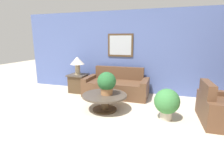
{
  "coord_description": "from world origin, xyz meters",
  "views": [
    {
      "loc": [
        1.06,
        -2.66,
        1.71
      ],
      "look_at": [
        -0.36,
        1.84,
        0.61
      ],
      "focal_mm": 28.0,
      "sensor_mm": 36.0,
      "label": 1
    }
  ],
  "objects_px": {
    "couch_main": "(116,87)",
    "table_lamp": "(77,62)",
    "armchair": "(223,110)",
    "side_table": "(78,83)",
    "potted_plant_on_table": "(107,83)",
    "potted_plant_floor": "(167,102)",
    "coffee_table": "(105,99)"
  },
  "relations": [
    {
      "from": "side_table",
      "to": "potted_plant_floor",
      "type": "relative_size",
      "value": 0.86
    },
    {
      "from": "side_table",
      "to": "potted_plant_on_table",
      "type": "distance_m",
      "value": 1.88
    },
    {
      "from": "couch_main",
      "to": "side_table",
      "type": "height_order",
      "value": "couch_main"
    },
    {
      "from": "couch_main",
      "to": "side_table",
      "type": "xyz_separation_m",
      "value": [
        -1.32,
        -0.0,
        0.02
      ]
    },
    {
      "from": "couch_main",
      "to": "potted_plant_floor",
      "type": "height_order",
      "value": "couch_main"
    },
    {
      "from": "couch_main",
      "to": "table_lamp",
      "type": "xyz_separation_m",
      "value": [
        -1.32,
        -0.0,
        0.72
      ]
    },
    {
      "from": "couch_main",
      "to": "coffee_table",
      "type": "xyz_separation_m",
      "value": [
        0.05,
        -1.21,
        0.01
      ]
    },
    {
      "from": "armchair",
      "to": "coffee_table",
      "type": "bearing_deg",
      "value": 89.95
    },
    {
      "from": "coffee_table",
      "to": "table_lamp",
      "type": "distance_m",
      "value": 1.95
    },
    {
      "from": "couch_main",
      "to": "coffee_table",
      "type": "distance_m",
      "value": 1.21
    },
    {
      "from": "table_lamp",
      "to": "couch_main",
      "type": "bearing_deg",
      "value": 0.2
    },
    {
      "from": "couch_main",
      "to": "potted_plant_on_table",
      "type": "relative_size",
      "value": 3.51
    },
    {
      "from": "coffee_table",
      "to": "side_table",
      "type": "distance_m",
      "value": 1.82
    },
    {
      "from": "table_lamp",
      "to": "potted_plant_floor",
      "type": "xyz_separation_m",
      "value": [
        2.82,
        -1.29,
        -0.61
      ]
    },
    {
      "from": "couch_main",
      "to": "table_lamp",
      "type": "relative_size",
      "value": 3.35
    },
    {
      "from": "couch_main",
      "to": "side_table",
      "type": "relative_size",
      "value": 3.28
    },
    {
      "from": "couch_main",
      "to": "potted_plant_on_table",
      "type": "distance_m",
      "value": 1.25
    },
    {
      "from": "potted_plant_floor",
      "to": "couch_main",
      "type": "bearing_deg",
      "value": 139.39
    },
    {
      "from": "armchair",
      "to": "potted_plant_floor",
      "type": "bearing_deg",
      "value": 97.05
    },
    {
      "from": "armchair",
      "to": "couch_main",
      "type": "bearing_deg",
      "value": 64.83
    },
    {
      "from": "coffee_table",
      "to": "potted_plant_on_table",
      "type": "distance_m",
      "value": 0.41
    },
    {
      "from": "side_table",
      "to": "armchair",
      "type": "bearing_deg",
      "value": -15.57
    },
    {
      "from": "coffee_table",
      "to": "side_table",
      "type": "relative_size",
      "value": 1.84
    },
    {
      "from": "side_table",
      "to": "potted_plant_floor",
      "type": "xyz_separation_m",
      "value": [
        2.82,
        -1.29,
        0.09
      ]
    },
    {
      "from": "potted_plant_on_table",
      "to": "table_lamp",
      "type": "bearing_deg",
      "value": 140.25
    },
    {
      "from": "potted_plant_on_table",
      "to": "potted_plant_floor",
      "type": "relative_size",
      "value": 0.8
    },
    {
      "from": "couch_main",
      "to": "coffee_table",
      "type": "height_order",
      "value": "couch_main"
    },
    {
      "from": "potted_plant_on_table",
      "to": "potted_plant_floor",
      "type": "bearing_deg",
      "value": -4.49
    },
    {
      "from": "armchair",
      "to": "side_table",
      "type": "distance_m",
      "value": 4.09
    },
    {
      "from": "side_table",
      "to": "table_lamp",
      "type": "xyz_separation_m",
      "value": [
        0.0,
        0.0,
        0.7
      ]
    },
    {
      "from": "table_lamp",
      "to": "side_table",
      "type": "bearing_deg",
      "value": 180.0
    },
    {
      "from": "coffee_table",
      "to": "potted_plant_on_table",
      "type": "xyz_separation_m",
      "value": [
        0.05,
        0.03,
        0.41
      ]
    }
  ]
}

